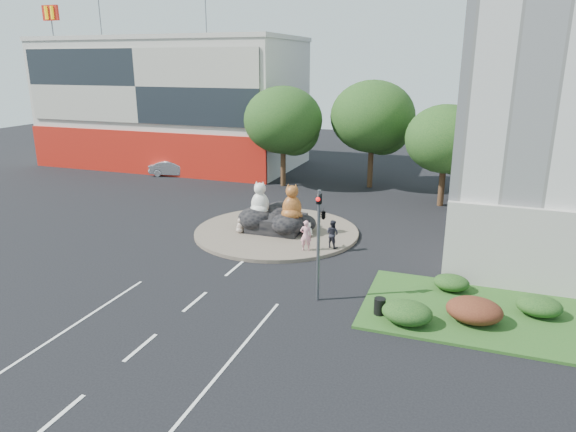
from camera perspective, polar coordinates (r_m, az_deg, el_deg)
name	(u,v)px	position (r m, az deg, el deg)	size (l,w,h in m)	color
ground	(195,302)	(23.16, -10.29, -9.36)	(120.00, 120.00, 0.00)	black
roundabout_island	(277,232)	(31.49, -1.28, -1.74)	(10.00, 10.00, 0.20)	brown
rock_plinth	(277,223)	(31.32, -1.28, -0.79)	(3.20, 2.60, 0.90)	black
shophouse_block	(173,102)	(54.20, -12.64, 12.23)	(25.20, 12.30, 17.40)	beige
grass_verge	(486,314)	(23.18, 21.13, -10.10)	(10.00, 6.00, 0.12)	#1F511B
tree_left	(284,123)	(42.81, -0.44, 10.26)	(6.46, 6.46, 8.27)	#382314
tree_mid	(373,120)	(42.86, 9.48, 10.46)	(6.84, 6.84, 8.76)	#382314
tree_right	(446,142)	(38.35, 17.20, 7.83)	(5.70, 5.70, 7.30)	#382314
hedge_near_green	(407,312)	(21.20, 13.10, -10.40)	(2.00, 1.60, 0.90)	#103513
hedge_red	(474,310)	(22.02, 19.99, -9.82)	(2.20, 1.76, 0.99)	#461A12
hedge_mid_green	(539,306)	(23.63, 26.12, -8.96)	(1.80, 1.44, 0.81)	#103513
hedge_back_green	(451,283)	(24.61, 17.69, -7.07)	(1.60, 1.28, 0.72)	#103513
traffic_light	(321,222)	(21.64, 3.68, -0.67)	(0.44, 1.24, 5.00)	#595B60
street_lamp	(514,184)	(26.53, 23.79, 3.27)	(2.34, 0.22, 8.06)	#595B60
cat_white	(260,198)	(31.17, -3.12, 1.99)	(1.27, 1.10, 2.12)	silver
cat_tabby	(292,202)	(30.22, 0.45, 1.60)	(1.31, 1.13, 2.18)	#A55B22
kitten_calico	(240,225)	(31.05, -5.33, -0.99)	(0.56, 0.49, 0.94)	silver
kitten_white	(308,229)	(30.23, 2.28, -1.48)	(0.52, 0.45, 0.87)	silver
pedestrian_pink	(306,235)	(27.87, 1.99, -2.17)	(0.62, 0.41, 1.71)	pink
pedestrian_dark	(332,234)	(28.42, 4.96, -1.98)	(0.77, 0.60, 1.58)	black
parked_car	(173,168)	(48.59, -12.64, 5.21)	(1.49, 4.26, 1.40)	#ABADB3
litter_bin	(380,306)	(21.72, 10.15, -9.83)	(0.48, 0.48, 0.69)	black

